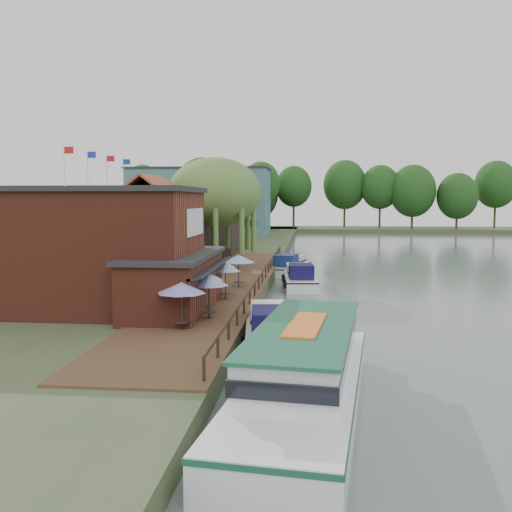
{
  "coord_description": "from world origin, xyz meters",
  "views": [
    {
      "loc": [
        -1.53,
        -33.44,
        7.51
      ],
      "look_at": [
        -6.0,
        12.0,
        3.0
      ],
      "focal_mm": 40.0,
      "sensor_mm": 36.0,
      "label": 1
    }
  ],
  "objects_px": {
    "umbrella_0": "(182,306)",
    "umbrella_2": "(206,291)",
    "willow": "(215,214)",
    "swan": "(308,373)",
    "cruiser_0": "(272,325)",
    "umbrella_3": "(225,281)",
    "hotel_block": "(200,202)",
    "umbrella_1": "(209,297)",
    "cruiser_1": "(300,275)",
    "umbrella_5": "(239,271)",
    "cruiser_2": "(290,263)",
    "tour_boat": "(303,371)",
    "cottage_b": "(152,222)",
    "pub": "(100,248)",
    "umbrella_4": "(219,276)",
    "cottage_a": "(153,226)",
    "cottage_c": "(206,219)"
  },
  "relations": [
    {
      "from": "umbrella_0",
      "to": "umbrella_2",
      "type": "bearing_deg",
      "value": 85.99
    },
    {
      "from": "willow",
      "to": "swan",
      "type": "distance_m",
      "value": 30.73
    },
    {
      "from": "umbrella_2",
      "to": "cruiser_0",
      "type": "distance_m",
      "value": 5.35
    },
    {
      "from": "umbrella_2",
      "to": "umbrella_3",
      "type": "bearing_deg",
      "value": 83.27
    },
    {
      "from": "hotel_block",
      "to": "umbrella_1",
      "type": "bearing_deg",
      "value": -78.48
    },
    {
      "from": "willow",
      "to": "cruiser_1",
      "type": "height_order",
      "value": "willow"
    },
    {
      "from": "umbrella_0",
      "to": "umbrella_5",
      "type": "bearing_deg",
      "value": 85.84
    },
    {
      "from": "umbrella_2",
      "to": "umbrella_3",
      "type": "height_order",
      "value": "same"
    },
    {
      "from": "umbrella_0",
      "to": "cruiser_1",
      "type": "bearing_deg",
      "value": 76.05
    },
    {
      "from": "cruiser_2",
      "to": "tour_boat",
      "type": "distance_m",
      "value": 38.14
    },
    {
      "from": "hotel_block",
      "to": "willow",
      "type": "bearing_deg",
      "value": -77.29
    },
    {
      "from": "umbrella_2",
      "to": "cruiser_1",
      "type": "relative_size",
      "value": 0.26
    },
    {
      "from": "cottage_b",
      "to": "willow",
      "type": "xyz_separation_m",
      "value": [
        7.5,
        -5.0,
        0.96
      ]
    },
    {
      "from": "pub",
      "to": "cruiser_0",
      "type": "height_order",
      "value": "pub"
    },
    {
      "from": "umbrella_4",
      "to": "willow",
      "type": "bearing_deg",
      "value": 100.62
    },
    {
      "from": "hotel_block",
      "to": "cottage_a",
      "type": "height_order",
      "value": "hotel_block"
    },
    {
      "from": "swan",
      "to": "cottage_b",
      "type": "bearing_deg",
      "value": 115.8
    },
    {
      "from": "umbrella_2",
      "to": "umbrella_5",
      "type": "xyz_separation_m",
      "value": [
        0.69,
        9.39,
        0.0
      ]
    },
    {
      "from": "pub",
      "to": "cottage_c",
      "type": "height_order",
      "value": "cottage_c"
    },
    {
      "from": "umbrella_3",
      "to": "cottage_c",
      "type": "bearing_deg",
      "value": 102.86
    },
    {
      "from": "cottage_a",
      "to": "umbrella_0",
      "type": "bearing_deg",
      "value": -70.6
    },
    {
      "from": "umbrella_0",
      "to": "cruiser_0",
      "type": "distance_m",
      "value": 4.73
    },
    {
      "from": "umbrella_4",
      "to": "tour_boat",
      "type": "bearing_deg",
      "value": -72.2
    },
    {
      "from": "umbrella_1",
      "to": "cruiser_2",
      "type": "relative_size",
      "value": 0.27
    },
    {
      "from": "cruiser_1",
      "to": "cruiser_2",
      "type": "distance_m",
      "value": 8.84
    },
    {
      "from": "cottage_c",
      "to": "cruiser_0",
      "type": "bearing_deg",
      "value": -74.51
    },
    {
      "from": "cottage_b",
      "to": "hotel_block",
      "type": "bearing_deg",
      "value": 94.97
    },
    {
      "from": "cottage_c",
      "to": "cruiser_0",
      "type": "xyz_separation_m",
      "value": [
        10.48,
        -37.81,
        -4.11
      ]
    },
    {
      "from": "cruiser_1",
      "to": "umbrella_5",
      "type": "bearing_deg",
      "value": -124.67
    },
    {
      "from": "cottage_a",
      "to": "cruiser_1",
      "type": "height_order",
      "value": "cottage_a"
    },
    {
      "from": "cottage_a",
      "to": "umbrella_3",
      "type": "xyz_separation_m",
      "value": [
        7.92,
        -11.33,
        -2.96
      ]
    },
    {
      "from": "hotel_block",
      "to": "tour_boat",
      "type": "bearing_deg",
      "value": -76.47
    },
    {
      "from": "cruiser_0",
      "to": "tour_boat",
      "type": "height_order",
      "value": "tour_boat"
    },
    {
      "from": "willow",
      "to": "umbrella_5",
      "type": "distance_m",
      "value": 12.35
    },
    {
      "from": "cruiser_0",
      "to": "tour_boat",
      "type": "relative_size",
      "value": 0.67
    },
    {
      "from": "cottage_c",
      "to": "umbrella_4",
      "type": "height_order",
      "value": "cottage_c"
    },
    {
      "from": "hotel_block",
      "to": "umbrella_1",
      "type": "distance_m",
      "value": 75.14
    },
    {
      "from": "tour_boat",
      "to": "cottage_c",
      "type": "bearing_deg",
      "value": 111.45
    },
    {
      "from": "cruiser_2",
      "to": "umbrella_0",
      "type": "bearing_deg",
      "value": -85.75
    },
    {
      "from": "cottage_a",
      "to": "cruiser_1",
      "type": "bearing_deg",
      "value": 6.5
    },
    {
      "from": "swan",
      "to": "cruiser_2",
      "type": "bearing_deg",
      "value": 93.45
    },
    {
      "from": "cottage_a",
      "to": "umbrella_1",
      "type": "relative_size",
      "value": 3.62
    },
    {
      "from": "umbrella_5",
      "to": "willow",
      "type": "bearing_deg",
      "value": 108.03
    },
    {
      "from": "willow",
      "to": "umbrella_3",
      "type": "distance_m",
      "value": 17.14
    },
    {
      "from": "willow",
      "to": "umbrella_4",
      "type": "xyz_separation_m",
      "value": [
        2.63,
        -14.04,
        -3.93
      ]
    },
    {
      "from": "cottage_c",
      "to": "cruiser_1",
      "type": "height_order",
      "value": "cottage_c"
    },
    {
      "from": "hotel_block",
      "to": "cruiser_2",
      "type": "height_order",
      "value": "hotel_block"
    },
    {
      "from": "cottage_a",
      "to": "swan",
      "type": "bearing_deg",
      "value": -60.73
    },
    {
      "from": "cottage_c",
      "to": "umbrella_5",
      "type": "bearing_deg",
      "value": -74.17
    },
    {
      "from": "umbrella_3",
      "to": "cruiser_2",
      "type": "relative_size",
      "value": 0.27
    }
  ]
}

